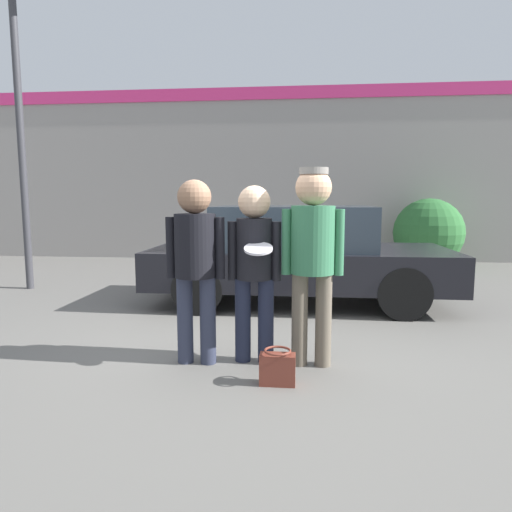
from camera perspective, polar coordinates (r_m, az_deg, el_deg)
The scene contains 9 objects.
ground_plane at distance 4.84m, azimuth -0.33°, elevation -11.54°, with size 56.00×56.00×0.00m, color #66635E.
storefront_building at distance 11.62m, azimuth 3.44°, elevation 10.20°, with size 24.00×0.22×4.25m.
person_left at distance 4.26m, azimuth -7.60°, elevation 0.22°, with size 0.55×0.38×1.73m.
person_middle_with_frisbee at distance 4.27m, azimuth -0.21°, elevation -0.37°, with size 0.50×0.53×1.68m.
person_right at distance 4.18m, azimuth 7.09°, elevation 1.25°, with size 0.57×0.40×1.83m.
parked_car_near at distance 6.81m, azimuth 5.21°, elevation 0.25°, with size 4.34×1.93×1.44m.
street_lamp at distance 8.79m, azimuth -26.15°, elevation 19.48°, with size 1.48×0.35×5.70m.
shrub at distance 11.03m, azimuth 20.75°, elevation 2.73°, with size 1.55×1.55×1.55m.
handbag at distance 3.94m, azimuth 2.70°, elevation -13.78°, with size 0.30×0.23×0.30m.
Camera 1 is at (0.49, -4.55, 1.56)m, focal length 32.00 mm.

